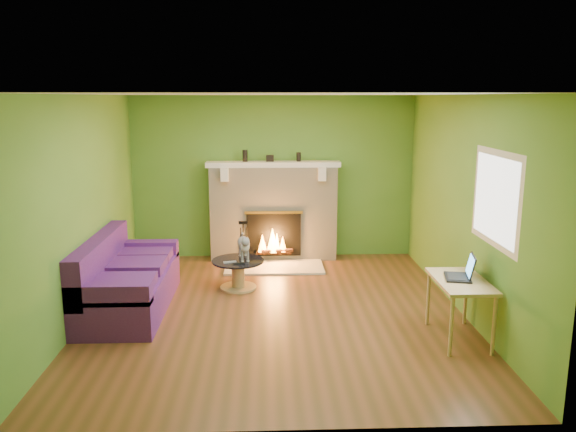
% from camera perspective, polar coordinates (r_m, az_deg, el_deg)
% --- Properties ---
extents(floor, '(5.00, 5.00, 0.00)m').
position_cam_1_polar(floor, '(6.96, -1.20, -9.68)').
color(floor, brown).
rests_on(floor, ground).
extents(ceiling, '(5.00, 5.00, 0.00)m').
position_cam_1_polar(ceiling, '(6.46, -1.30, 12.26)').
color(ceiling, white).
rests_on(ceiling, wall_back).
extents(wall_back, '(5.00, 0.00, 5.00)m').
position_cam_1_polar(wall_back, '(9.05, -1.51, 3.93)').
color(wall_back, '#4D832A').
rests_on(wall_back, floor).
extents(wall_front, '(5.00, 0.00, 5.00)m').
position_cam_1_polar(wall_front, '(4.16, -0.66, -5.76)').
color(wall_front, '#4D832A').
rests_on(wall_front, floor).
extents(wall_left, '(0.00, 5.00, 5.00)m').
position_cam_1_polar(wall_left, '(6.93, -20.19, 0.69)').
color(wall_left, '#4D832A').
rests_on(wall_left, floor).
extents(wall_right, '(0.00, 5.00, 5.00)m').
position_cam_1_polar(wall_right, '(7.00, 17.52, 0.98)').
color(wall_right, '#4D832A').
rests_on(wall_right, floor).
extents(window_frame, '(0.00, 1.20, 1.20)m').
position_cam_1_polar(window_frame, '(6.12, 20.36, 1.65)').
color(window_frame, silver).
rests_on(window_frame, wall_right).
extents(window_pane, '(0.00, 1.06, 1.06)m').
position_cam_1_polar(window_pane, '(6.12, 20.29, 1.66)').
color(window_pane, white).
rests_on(window_pane, wall_right).
extents(fireplace, '(2.10, 0.46, 1.58)m').
position_cam_1_polar(fireplace, '(8.96, -1.48, 0.42)').
color(fireplace, beige).
rests_on(fireplace, floor).
extents(hearth, '(1.50, 0.75, 0.03)m').
position_cam_1_polar(hearth, '(8.65, -1.41, -5.18)').
color(hearth, beige).
rests_on(hearth, floor).
extents(mantel, '(2.10, 0.28, 0.08)m').
position_cam_1_polar(mantel, '(8.82, -1.51, 5.29)').
color(mantel, white).
rests_on(mantel, fireplace).
extents(sofa, '(0.91, 2.01, 0.90)m').
position_cam_1_polar(sofa, '(7.22, -16.23, -6.40)').
color(sofa, '#4C1A66').
rests_on(sofa, floor).
extents(coffee_table, '(0.71, 0.71, 0.40)m').
position_cam_1_polar(coffee_table, '(7.72, -5.09, -5.69)').
color(coffee_table, tan).
rests_on(coffee_table, floor).
extents(desk, '(0.53, 0.91, 0.67)m').
position_cam_1_polar(desk, '(6.29, 17.13, -6.92)').
color(desk, tan).
rests_on(desk, floor).
extents(cat, '(0.30, 0.61, 0.37)m').
position_cam_1_polar(cat, '(7.66, -4.53, -3.06)').
color(cat, slate).
rests_on(cat, coffee_table).
extents(remote_silver, '(0.18, 0.09, 0.02)m').
position_cam_1_polar(remote_silver, '(7.56, -5.92, -4.68)').
color(remote_silver, gray).
rests_on(remote_silver, coffee_table).
extents(remote_black, '(0.16, 0.06, 0.02)m').
position_cam_1_polar(remote_black, '(7.49, -5.03, -4.81)').
color(remote_black, black).
rests_on(remote_black, coffee_table).
extents(laptop, '(0.37, 0.40, 0.26)m').
position_cam_1_polar(laptop, '(6.26, 16.93, -4.96)').
color(laptop, black).
rests_on(laptop, desk).
extents(fire_tools, '(0.18, 0.18, 0.68)m').
position_cam_1_polar(fire_tools, '(8.70, -4.53, -2.69)').
color(fire_tools, black).
rests_on(fire_tools, hearth).
extents(mantel_vase_left, '(0.08, 0.08, 0.18)m').
position_cam_1_polar(mantel_vase_left, '(8.84, -4.39, 6.12)').
color(mantel_vase_left, black).
rests_on(mantel_vase_left, mantel).
extents(mantel_vase_right, '(0.07, 0.07, 0.14)m').
position_cam_1_polar(mantel_vase_right, '(8.85, 1.09, 6.03)').
color(mantel_vase_right, black).
rests_on(mantel_vase_right, mantel).
extents(mantel_box, '(0.12, 0.08, 0.10)m').
position_cam_1_polar(mantel_box, '(8.84, -1.85, 5.89)').
color(mantel_box, black).
rests_on(mantel_box, mantel).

